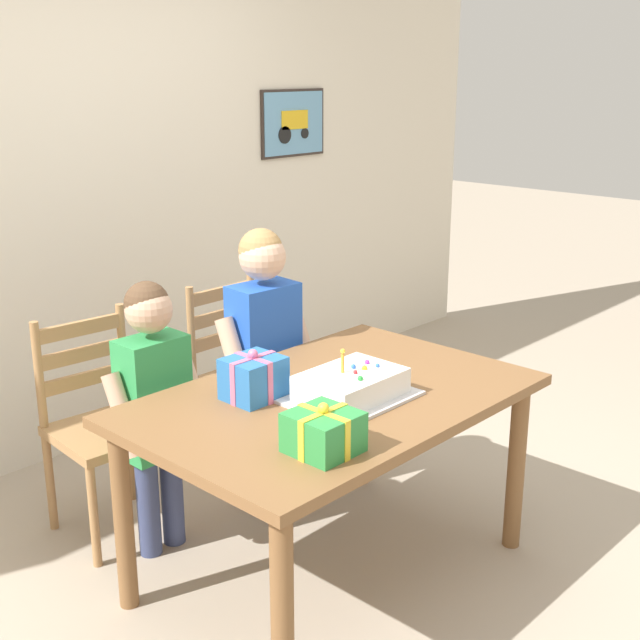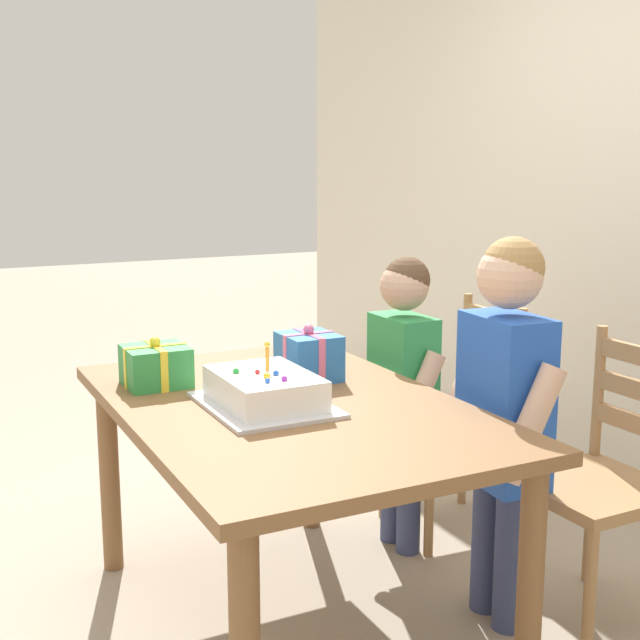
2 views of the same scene
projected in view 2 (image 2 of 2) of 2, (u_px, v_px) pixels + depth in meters
ground_plane at (289, 627)px, 2.68m from camera, size 20.00×20.00×0.00m
dining_table at (287, 431)px, 2.56m from camera, size 1.47×0.97×0.75m
birthday_cake at (265, 391)px, 2.48m from camera, size 0.44×0.34×0.19m
gift_box_red_large at (156, 366)px, 2.72m from camera, size 0.20×0.20×0.16m
gift_box_beside_cake at (309, 356)px, 2.80m from camera, size 0.20×0.18×0.19m
chair_left at (458, 415)px, 3.34m from camera, size 0.45×0.45×0.92m
chair_right at (605, 481)px, 2.66m from camera, size 0.42×0.42×0.92m
child_older at (504, 394)px, 2.60m from camera, size 0.46×0.27×1.24m
child_younger at (402, 374)px, 3.12m from camera, size 0.40×0.23×1.12m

